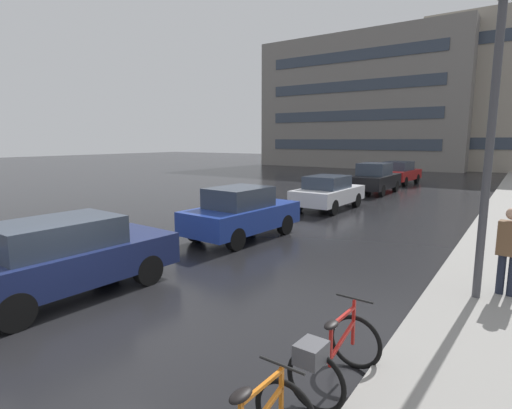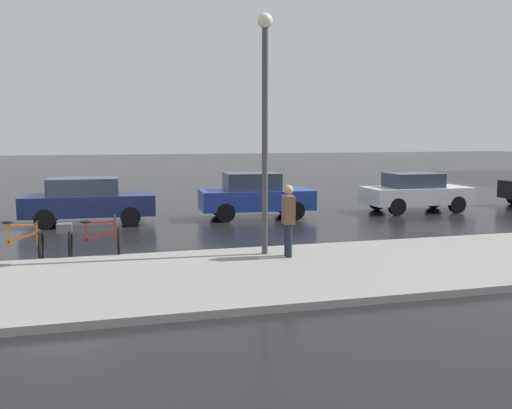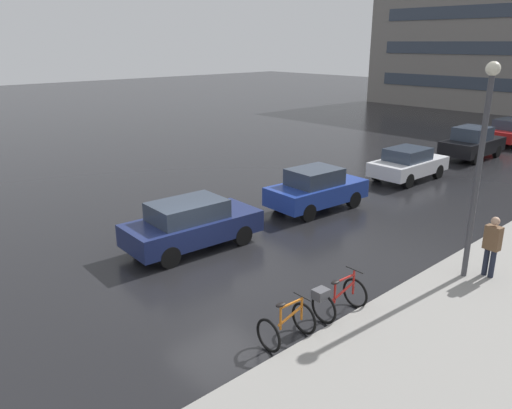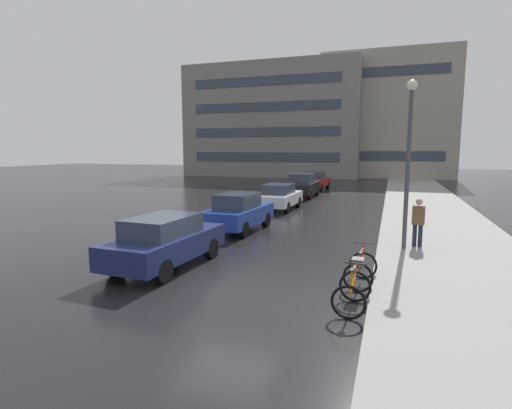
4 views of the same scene
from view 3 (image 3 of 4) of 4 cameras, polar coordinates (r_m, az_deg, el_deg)
ground_plane at (r=13.55m, az=-4.15°, el=-8.44°), size 140.00×140.00×0.00m
bicycle_nearest at (r=10.76m, az=3.54°, el=-13.58°), size 0.77×1.11×0.98m
bicycle_second at (r=11.72m, az=9.11°, el=-10.48°), size 0.78×1.43×1.01m
car_navy at (r=15.26m, az=-7.37°, el=-2.22°), size 1.98×4.27×1.53m
car_blue at (r=18.83m, az=6.90°, el=1.78°), size 1.98×4.02×1.60m
car_white at (r=23.88m, az=17.00°, el=4.49°), size 1.89×4.03×1.48m
car_black at (r=29.53m, az=23.48°, el=6.46°), size 1.89×4.14×1.72m
car_red at (r=34.87m, az=27.20°, el=7.44°), size 2.18×4.22×1.55m
pedestrian at (r=14.37m, az=25.34°, el=-4.23°), size 0.42×0.28×1.79m
streetlamp at (r=13.48m, az=24.31°, el=5.30°), size 0.34×0.34×5.62m
building_facade_side at (r=53.58m, az=26.29°, el=17.40°), size 22.25×9.22×14.05m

